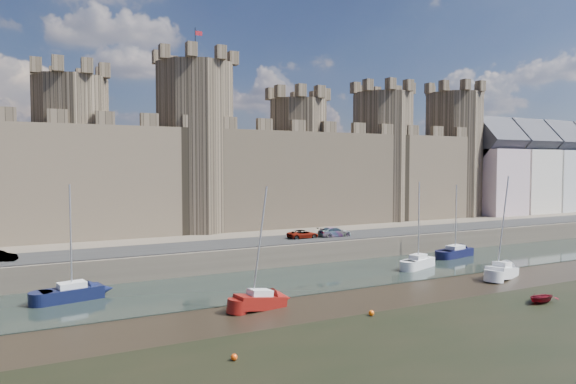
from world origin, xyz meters
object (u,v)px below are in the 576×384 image
object	(u,v)px
car_3	(303,234)
sailboat_4	(260,300)
car_2	(335,232)
sailboat_5	(502,271)
sailboat_1	(72,292)
sailboat_3	(455,252)
sailboat_2	(418,262)

from	to	relation	value
car_3	sailboat_4	distance (m)	22.72
car_2	sailboat_5	xyz separation A→B (m)	(8.80, -18.34, -2.38)
sailboat_1	car_3	bearing A→B (deg)	5.84
sailboat_3	sailboat_4	size ratio (longest dim) A/B	0.92
car_2	sailboat_5	distance (m)	20.49
car_2	sailboat_3	bearing A→B (deg)	-117.30
sailboat_1	sailboat_2	bearing A→B (deg)	-15.88
sailboat_1	sailboat_4	world-z (taller)	sailboat_1
car_2	sailboat_4	size ratio (longest dim) A/B	0.44
sailboat_4	sailboat_3	bearing A→B (deg)	8.96
car_3	sailboat_4	bearing A→B (deg)	141.92
sailboat_5	sailboat_3	bearing A→B (deg)	45.10
car_2	sailboat_3	distance (m)	15.40
car_2	sailboat_3	size ratio (longest dim) A/B	0.48
sailboat_3	sailboat_5	distance (m)	11.92
car_2	sailboat_2	bearing A→B (deg)	-156.49
car_2	sailboat_4	world-z (taller)	sailboat_4
car_3	sailboat_5	xyz separation A→B (m)	(13.13, -18.83, -2.30)
sailboat_3	sailboat_4	distance (m)	32.99
car_3	sailboat_2	bearing A→B (deg)	-142.94
car_3	sailboat_4	size ratio (longest dim) A/B	0.40
car_3	sailboat_1	world-z (taller)	sailboat_1
sailboat_1	sailboat_5	world-z (taller)	sailboat_5
sailboat_2	sailboat_5	xyz separation A→B (m)	(4.47, -7.64, -0.03)
sailboat_1	sailboat_2	world-z (taller)	sailboat_1
sailboat_4	sailboat_2	bearing A→B (deg)	7.85
car_2	sailboat_4	bearing A→B (deg)	135.52
sailboat_3	car_2	bearing A→B (deg)	139.11
car_3	sailboat_2	world-z (taller)	sailboat_2
car_2	sailboat_2	size ratio (longest dim) A/B	0.45
sailboat_2	sailboat_5	bearing A→B (deg)	-78.65
sailboat_4	sailboat_5	world-z (taller)	sailboat_5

